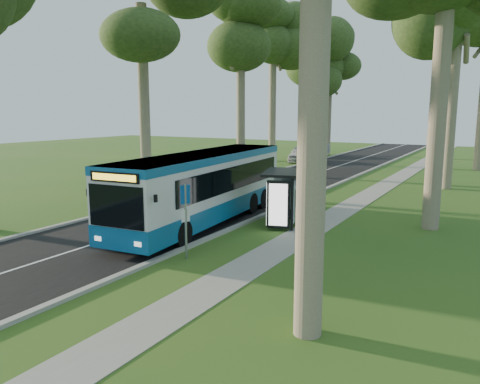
{
  "coord_description": "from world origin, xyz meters",
  "views": [
    {
      "loc": [
        10.21,
        -15.62,
        5.14
      ],
      "look_at": [
        0.09,
        2.02,
        1.6
      ],
      "focal_mm": 35.0,
      "sensor_mm": 36.0,
      "label": 1
    }
  ],
  "objects_px": {
    "bus": "(204,188)",
    "car_silver": "(316,149)",
    "bus_stop_sign": "(186,213)",
    "bus_shelter": "(281,188)",
    "litter_bin": "(312,200)",
    "car_white": "(301,154)"
  },
  "relations": [
    {
      "from": "bus",
      "to": "car_silver",
      "type": "xyz_separation_m",
      "value": [
        -6.97,
        32.79,
        -0.85
      ]
    },
    {
      "from": "bus_shelter",
      "to": "car_silver",
      "type": "bearing_deg",
      "value": 90.21
    },
    {
      "from": "bus",
      "to": "bus_shelter",
      "type": "height_order",
      "value": "bus"
    },
    {
      "from": "bus_shelter",
      "to": "car_silver",
      "type": "relative_size",
      "value": 0.64
    },
    {
      "from": "bus_stop_sign",
      "to": "litter_bin",
      "type": "bearing_deg",
      "value": 105.8
    },
    {
      "from": "car_silver",
      "to": "bus_stop_sign",
      "type": "bearing_deg",
      "value": -76.27
    },
    {
      "from": "bus_stop_sign",
      "to": "litter_bin",
      "type": "relative_size",
      "value": 2.5
    },
    {
      "from": "bus",
      "to": "car_silver",
      "type": "bearing_deg",
      "value": 97.07
    },
    {
      "from": "bus_shelter",
      "to": "car_silver",
      "type": "height_order",
      "value": "bus_shelter"
    },
    {
      "from": "litter_bin",
      "to": "car_silver",
      "type": "relative_size",
      "value": 0.21
    },
    {
      "from": "bus",
      "to": "bus_stop_sign",
      "type": "bearing_deg",
      "value": -67.59
    },
    {
      "from": "bus",
      "to": "bus_shelter",
      "type": "distance_m",
      "value": 3.54
    },
    {
      "from": "bus",
      "to": "bus_stop_sign",
      "type": "height_order",
      "value": "bus"
    },
    {
      "from": "bus_stop_sign",
      "to": "car_silver",
      "type": "height_order",
      "value": "bus_stop_sign"
    },
    {
      "from": "bus",
      "to": "car_silver",
      "type": "distance_m",
      "value": 33.53
    },
    {
      "from": "bus",
      "to": "litter_bin",
      "type": "relative_size",
      "value": 11.61
    },
    {
      "from": "car_white",
      "to": "bus_stop_sign",
      "type": "bearing_deg",
      "value": -86.17
    },
    {
      "from": "car_white",
      "to": "bus_shelter",
      "type": "bearing_deg",
      "value": -81.04
    },
    {
      "from": "bus_shelter",
      "to": "car_white",
      "type": "distance_m",
      "value": 27.24
    },
    {
      "from": "car_silver",
      "to": "bus",
      "type": "bearing_deg",
      "value": -78.34
    },
    {
      "from": "litter_bin",
      "to": "bus_shelter",
      "type": "bearing_deg",
      "value": -89.88
    },
    {
      "from": "bus",
      "to": "bus_shelter",
      "type": "relative_size",
      "value": 3.88
    }
  ]
}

